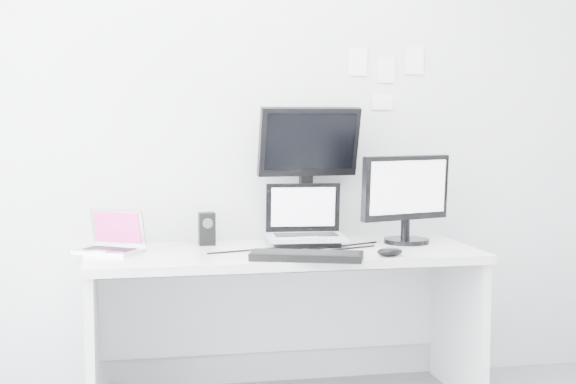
% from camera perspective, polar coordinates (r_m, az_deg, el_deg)
% --- Properties ---
extents(back_wall, '(3.60, 0.00, 3.60)m').
position_cam_1_polar(back_wall, '(4.26, -1.24, 5.12)').
color(back_wall, silver).
rests_on(back_wall, ground).
extents(desk, '(1.80, 0.70, 0.73)m').
position_cam_1_polar(desk, '(4.04, -0.34, -9.00)').
color(desk, silver).
rests_on(desk, ground).
extents(macbook, '(0.34, 0.32, 0.21)m').
position_cam_1_polar(macbook, '(3.94, -11.90, -2.52)').
color(macbook, silver).
rests_on(macbook, desk).
extents(speaker, '(0.08, 0.08, 0.16)m').
position_cam_1_polar(speaker, '(4.12, -5.43, -2.45)').
color(speaker, black).
rests_on(speaker, desk).
extents(dell_laptop, '(0.38, 0.31, 0.30)m').
position_cam_1_polar(dell_laptop, '(4.06, 1.23, -1.50)').
color(dell_laptop, '#A7AAAE').
rests_on(dell_laptop, desk).
extents(rear_monitor, '(0.51, 0.22, 0.68)m').
position_cam_1_polar(rear_monitor, '(4.20, 1.33, 1.31)').
color(rear_monitor, black).
rests_on(rear_monitor, desk).
extents(samsung_monitor, '(0.53, 0.35, 0.44)m').
position_cam_1_polar(samsung_monitor, '(4.18, 7.92, -0.39)').
color(samsung_monitor, black).
rests_on(samsung_monitor, desk).
extents(keyboard, '(0.51, 0.32, 0.03)m').
position_cam_1_polar(keyboard, '(3.69, 1.25, -4.28)').
color(keyboard, black).
rests_on(keyboard, desk).
extents(mouse, '(0.13, 0.09, 0.04)m').
position_cam_1_polar(mouse, '(3.80, 6.80, -3.99)').
color(mouse, black).
rests_on(mouse, desk).
extents(wall_note_0, '(0.10, 0.00, 0.14)m').
position_cam_1_polar(wall_note_0, '(4.36, 4.66, 8.65)').
color(wall_note_0, white).
rests_on(wall_note_0, back_wall).
extents(wall_note_1, '(0.09, 0.00, 0.13)m').
position_cam_1_polar(wall_note_1, '(4.40, 6.55, 8.08)').
color(wall_note_1, white).
rests_on(wall_note_1, back_wall).
extents(wall_note_2, '(0.10, 0.00, 0.14)m').
position_cam_1_polar(wall_note_2, '(4.46, 8.42, 8.67)').
color(wall_note_2, white).
rests_on(wall_note_2, back_wall).
extents(wall_note_3, '(0.11, 0.00, 0.08)m').
position_cam_1_polar(wall_note_3, '(4.39, 6.28, 6.00)').
color(wall_note_3, white).
rests_on(wall_note_3, back_wall).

